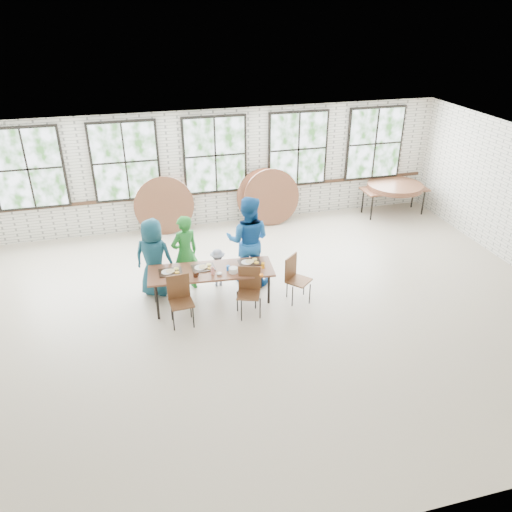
{
  "coord_description": "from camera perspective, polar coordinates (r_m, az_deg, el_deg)",
  "views": [
    {
      "loc": [
        -2.14,
        -7.7,
        5.43
      ],
      "look_at": [
        0.0,
        0.4,
        1.05
      ],
      "focal_mm": 35.0,
      "sensor_mm": 36.0,
      "label": 1
    }
  ],
  "objects": [
    {
      "name": "room",
      "position": [
        12.84,
        -4.69,
        11.22
      ],
      "size": [
        12.0,
        12.0,
        12.0
      ],
      "color": "#B3A58E",
      "rests_on": "ground"
    },
    {
      "name": "dining_table",
      "position": [
        9.67,
        -5.17,
        -1.88
      ],
      "size": [
        2.46,
        1.01,
        0.74
      ],
      "rotation": [
        0.0,
        0.0,
        -0.09
      ],
      "color": "brown",
      "rests_on": "ground"
    },
    {
      "name": "chair_near_left",
      "position": [
        9.25,
        -8.69,
        -4.5
      ],
      "size": [
        0.45,
        0.44,
        0.95
      ],
      "rotation": [
        0.0,
        0.0,
        0.09
      ],
      "color": "#55331C",
      "rests_on": "ground"
    },
    {
      "name": "chair_near_right",
      "position": [
        9.41,
        -0.8,
        -3.56
      ],
      "size": [
        0.53,
        0.52,
        0.95
      ],
      "rotation": [
        0.0,
        0.0,
        -0.35
      ],
      "color": "#55331C",
      "rests_on": "ground"
    },
    {
      "name": "chair_spare",
      "position": [
        9.84,
        4.44,
        -2.14
      ],
      "size": [
        0.58,
        0.58,
        0.95
      ],
      "rotation": [
        0.0,
        0.0,
        0.73
      ],
      "color": "#55331C",
      "rests_on": "ground"
    },
    {
      "name": "adult_teal",
      "position": [
        10.09,
        -11.59,
        -0.2
      ],
      "size": [
        0.94,
        0.8,
        1.63
      ],
      "primitive_type": "imported",
      "rotation": [
        0.0,
        0.0,
        2.71
      ],
      "color": "#174F5A",
      "rests_on": "ground"
    },
    {
      "name": "adult_green",
      "position": [
        10.13,
        -8.11,
        0.26
      ],
      "size": [
        0.71,
        0.6,
        1.65
      ],
      "primitive_type": "imported",
      "rotation": [
        0.0,
        0.0,
        3.54
      ],
      "color": "#1F7528",
      "rests_on": "ground"
    },
    {
      "name": "toddler",
      "position": [
        10.4,
        -4.38,
        -1.32
      ],
      "size": [
        0.54,
        0.32,
        0.83
      ],
      "primitive_type": "imported",
      "rotation": [
        0.0,
        0.0,
        3.17
      ],
      "color": "#131C3D",
      "rests_on": "ground"
    },
    {
      "name": "adult_blue",
      "position": [
        10.27,
        -0.92,
        1.78
      ],
      "size": [
        1.13,
        1.02,
        1.91
      ],
      "primitive_type": "imported",
      "rotation": [
        0.0,
        0.0,
        2.75
      ],
      "color": "#16539D",
      "rests_on": "ground"
    },
    {
      "name": "storage_table",
      "position": [
        14.33,
        15.54,
        7.25
      ],
      "size": [
        1.8,
        0.75,
        0.74
      ],
      "rotation": [
        0.0,
        0.0,
        -0.0
      ],
      "color": "brown",
      "rests_on": "ground"
    },
    {
      "name": "tabletop_clutter",
      "position": [
        9.62,
        -4.74,
        -1.51
      ],
      "size": [
        2.01,
        0.56,
        0.11
      ],
      "color": "black",
      "rests_on": "dining_table"
    },
    {
      "name": "round_tops_stacked",
      "position": [
        14.29,
        15.6,
        7.69
      ],
      "size": [
        1.5,
        1.5,
        0.13
      ],
      "color": "brown",
      "rests_on": "storage_table"
    },
    {
      "name": "round_tops_leaning",
      "position": [
        12.98,
        -2.47,
        6.38
      ],
      "size": [
        4.28,
        0.45,
        1.49
      ],
      "color": "brown",
      "rests_on": "ground"
    }
  ]
}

